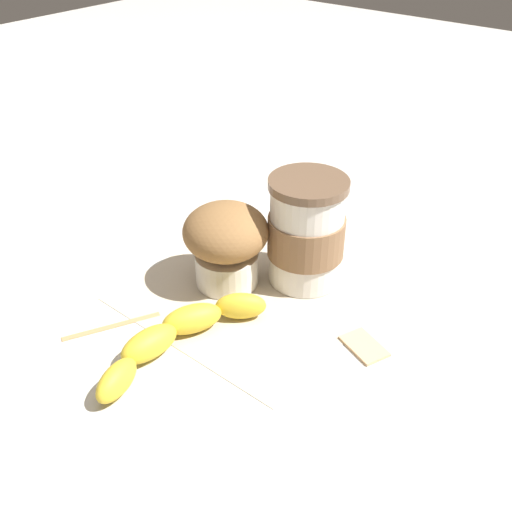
# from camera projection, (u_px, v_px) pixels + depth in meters

# --- Properties ---
(ground_plane) EXTENTS (3.00, 3.00, 0.00)m
(ground_plane) POSITION_uv_depth(u_px,v_px,m) (256.00, 291.00, 0.72)
(ground_plane) COLOR beige
(paper_napkin) EXTENTS (0.27, 0.27, 0.00)m
(paper_napkin) POSITION_uv_depth(u_px,v_px,m) (256.00, 290.00, 0.72)
(paper_napkin) COLOR beige
(paper_napkin) RESTS_ON ground_plane
(coffee_cup) EXTENTS (0.09, 0.09, 0.13)m
(coffee_cup) POSITION_uv_depth(u_px,v_px,m) (306.00, 232.00, 0.71)
(coffee_cup) COLOR silver
(coffee_cup) RESTS_ON paper_napkin
(muffin) EXTENTS (0.10, 0.10, 0.10)m
(muffin) POSITION_uv_depth(u_px,v_px,m) (226.00, 241.00, 0.70)
(muffin) COLOR white
(muffin) RESTS_ON paper_napkin
(banana) EXTENTS (0.22, 0.09, 0.03)m
(banana) POSITION_uv_depth(u_px,v_px,m) (176.00, 335.00, 0.63)
(banana) COLOR gold
(banana) RESTS_ON paper_napkin
(sugar_packet) EXTENTS (0.05, 0.06, 0.01)m
(sugar_packet) POSITION_uv_depth(u_px,v_px,m) (364.00, 345.00, 0.64)
(sugar_packet) COLOR #E0B27F
(sugar_packet) RESTS_ON ground_plane
(wooden_stirrer) EXTENTS (0.10, 0.06, 0.00)m
(wooden_stirrer) POSITION_uv_depth(u_px,v_px,m) (112.00, 326.00, 0.67)
(wooden_stirrer) COLOR tan
(wooden_stirrer) RESTS_ON ground_plane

